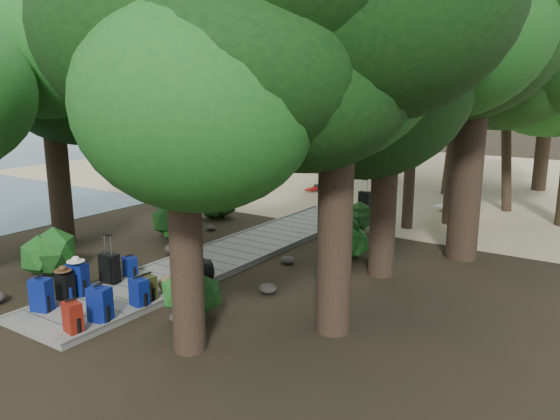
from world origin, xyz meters
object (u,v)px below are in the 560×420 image
Objects in this scene: backpack_left_a at (41,293)px; backpack_left_d at (130,265)px; backpack_right_b at (100,303)px; suitcase_on_boardwalk at (110,268)px; sun_lounger at (449,202)px; backpack_left_c at (78,277)px; backpack_right_c at (139,291)px; duffel_right_khaki at (176,280)px; backpack_left_b at (65,285)px; duffel_right_black at (195,272)px; lone_suitcase_on_sand at (364,200)px; backpack_right_d at (147,286)px; kayak at (319,187)px; backpack_right_a at (72,315)px.

backpack_left_a is 2.35m from backpack_left_d.
backpack_right_b reaches higher than suitcase_on_boardwalk.
suitcase_on_boardwalk is 0.39× the size of sun_lounger.
backpack_left_c reaches higher than backpack_left_d.
backpack_right_c is at bearing -27.71° from suitcase_on_boardwalk.
backpack_left_b is at bearing -139.36° from duffel_right_khaki.
backpack_left_c is 1.03× the size of duffel_right_black.
backpack_left_a is at bearing -130.38° from backpack_right_c.
lone_suitcase_on_sand reaches higher than duffel_right_black.
sun_lounger is at bearing 68.76° from backpack_right_b.
backpack_right_d is (-0.14, 0.34, -0.03)m from backpack_right_c.
duffel_right_black is (0.07, 0.54, 0.05)m from duffel_right_khaki.
backpack_left_d is 12.24m from kayak.
backpack_left_a reaches higher than backpack_right_d.
lone_suitcase_on_sand is (-0.23, 12.60, -0.09)m from backpack_right_a.
backpack_right_a is 12.61m from lone_suitcase_on_sand.
backpack_left_b is 0.19× the size of kayak.
suitcase_on_boardwalk is (-1.42, 0.20, 0.05)m from backpack_right_d.
sun_lounger is (2.40, 10.94, -0.05)m from duffel_right_black.
duffel_right_black is 0.42× the size of sun_lounger.
backpack_left_d reaches higher than kayak.
backpack_left_b is 11.81m from lone_suitcase_on_sand.
backpack_right_d reaches higher than backpack_left_d.
backpack_left_c is 1.21× the size of backpack_right_a.
duffel_right_black is at bearing 78.32° from backpack_right_b.
kayak is 5.84m from sun_lounger.
backpack_right_b is 1.01× the size of duffel_right_black.
backpack_left_a reaches higher than backpack_right_a.
kayak is at bearing 92.40° from backpack_right_b.
backpack_right_a is 0.93× the size of suitcase_on_boardwalk.
backpack_right_b is 1.10× the size of suitcase_on_boardwalk.
sun_lounger is at bearing 55.72° from backpack_left_a.
backpack_right_a is at bearing -62.35° from suitcase_on_boardwalk.
kayak is (-3.12, 2.09, -0.15)m from lone_suitcase_on_sand.
suitcase_on_boardwalk is at bearing -87.19° from sun_lounger.
backpack_right_a is 2.61m from duffel_right_khaki.
sun_lounger is (2.52, 12.27, -0.10)m from backpack_right_d.
sun_lounger is at bearing 104.39° from duffel_right_black.
backpack_right_b is at bearing -5.77° from backpack_left_a.
suitcase_on_boardwalk reaches higher than kayak.
backpack_right_d reaches higher than kayak.
backpack_right_a is 0.36× the size of sun_lounger.
backpack_left_b reaches higher than lone_suitcase_on_sand.
backpack_left_c is at bearing -62.34° from kayak.
suitcase_on_boardwalk is at bearing -101.33° from lone_suitcase_on_sand.
backpack_right_b is 2.11m from suitcase_on_boardwalk.
backpack_right_b reaches higher than backpack_left_d.
suitcase_on_boardwalk reaches higher than backpack_right_a.
sun_lounger is at bearing 91.02° from backpack_right_a.
backpack_left_d is 2.52m from backpack_right_b.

